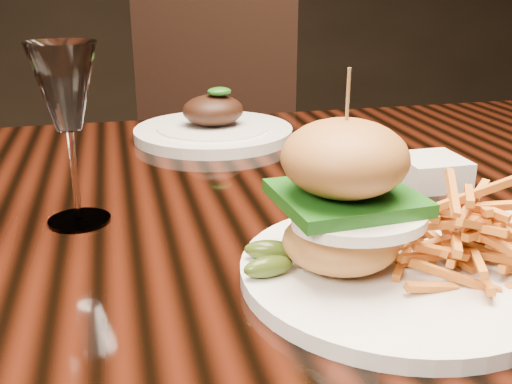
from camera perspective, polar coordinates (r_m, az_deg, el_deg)
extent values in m
cube|color=black|center=(0.77, -0.61, -1.68)|extent=(1.60, 0.90, 0.04)
cylinder|color=silver|center=(0.57, 13.16, -7.43)|extent=(0.29, 0.29, 0.01)
ellipsoid|color=#AD7338|center=(0.55, 8.02, -4.70)|extent=(0.11, 0.11, 0.05)
ellipsoid|color=white|center=(0.52, 9.84, -2.56)|extent=(0.12, 0.10, 0.01)
ellipsoid|color=#FFA40D|center=(0.52, 12.49, -2.34)|extent=(0.02, 0.02, 0.01)
cube|color=#1D5F17|center=(0.53, 8.22, -0.82)|extent=(0.13, 0.12, 0.01)
ellipsoid|color=brown|center=(0.52, 8.44, 3.24)|extent=(0.11, 0.11, 0.07)
cylinder|color=olive|center=(0.51, 8.63, 6.82)|extent=(0.00, 0.00, 0.09)
ellipsoid|color=#2B4312|center=(0.53, 1.19, -7.12)|extent=(0.05, 0.03, 0.02)
ellipsoid|color=#2B4312|center=(0.56, 1.25, -5.53)|extent=(0.05, 0.03, 0.02)
cube|color=silver|center=(0.83, 16.29, 1.90)|extent=(0.10, 0.10, 0.04)
cylinder|color=white|center=(0.71, -16.46, -2.59)|extent=(0.07, 0.07, 0.00)
cylinder|color=white|center=(0.69, -16.89, 1.53)|extent=(0.01, 0.01, 0.10)
cone|color=white|center=(0.67, -17.75, 9.53)|extent=(0.07, 0.07, 0.09)
cylinder|color=silver|center=(1.03, -4.06, 5.66)|extent=(0.27, 0.27, 0.02)
cylinder|color=silver|center=(1.03, -4.06, 5.76)|extent=(0.19, 0.19, 0.02)
ellipsoid|color=black|center=(1.02, -4.11, 7.77)|extent=(0.10, 0.09, 0.05)
ellipsoid|color=#1D5F17|center=(1.01, -3.52, 9.54)|extent=(0.04, 0.03, 0.01)
cube|color=black|center=(1.62, -4.57, -0.40)|extent=(0.58, 0.58, 0.06)
cube|color=black|center=(1.75, -3.79, 9.72)|extent=(0.45, 0.19, 0.50)
cylinder|color=black|center=(1.59, -12.29, -10.29)|extent=(0.04, 0.04, 0.45)
cylinder|color=black|center=(1.53, 1.80, -11.04)|extent=(0.04, 0.04, 0.45)
cylinder|color=black|center=(1.91, -9.22, -4.58)|extent=(0.04, 0.04, 0.45)
cylinder|color=black|center=(1.86, 2.29, -4.98)|extent=(0.04, 0.04, 0.45)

